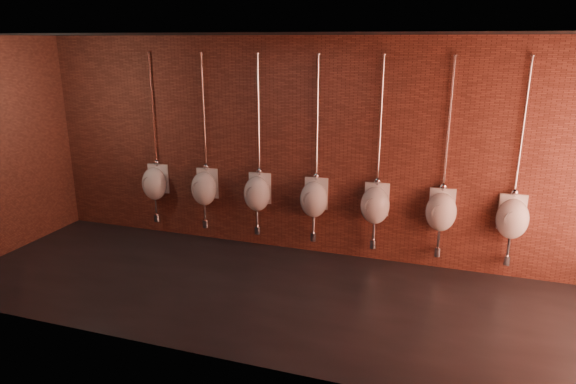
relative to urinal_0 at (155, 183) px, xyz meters
name	(u,v)px	position (x,y,z in m)	size (l,w,h in m)	color
ground	(270,293)	(2.50, -1.35, -0.90)	(8.50, 8.50, 0.00)	black
room_shell	(268,139)	(2.50, -1.35, 1.11)	(8.54, 3.04, 3.22)	black
urinal_0	(155,183)	(0.00, 0.00, 0.00)	(0.46, 0.41, 2.72)	white
urinal_1	(204,187)	(0.90, 0.00, 0.00)	(0.46, 0.41, 2.72)	white
urinal_2	(257,193)	(1.80, 0.00, 0.00)	(0.46, 0.41, 2.72)	white
urinal_3	(314,198)	(2.70, 0.00, 0.00)	(0.46, 0.41, 2.72)	white
urinal_4	(375,204)	(3.60, 0.00, 0.00)	(0.46, 0.41, 2.72)	white
urinal_5	(441,211)	(4.50, 0.00, 0.00)	(0.46, 0.41, 2.72)	white
urinal_6	(512,218)	(5.40, 0.00, 0.00)	(0.46, 0.41, 2.72)	white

